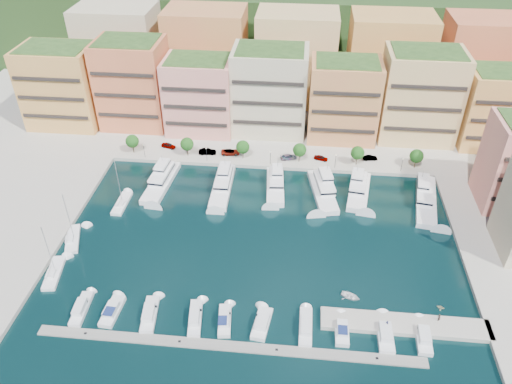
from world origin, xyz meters
TOP-DOWN VIEW (x-y plane):
  - ground at (0.00, 0.00)m, footprint 400.00×400.00m
  - north_quay at (0.00, 62.00)m, footprint 220.00×64.00m
  - hillside at (0.00, 110.00)m, footprint 240.00×40.00m
  - south_pontoon at (-3.00, -30.00)m, footprint 72.00×2.20m
  - finger_pier at (30.00, -22.00)m, footprint 32.00×5.00m
  - apartment_0 at (-66.00, 49.99)m, footprint 22.00×16.50m
  - apartment_1 at (-44.00, 51.99)m, footprint 20.00×16.50m
  - apartment_2 at (-23.00, 49.99)m, footprint 20.00×15.50m
  - apartment_3 at (-2.00, 51.99)m, footprint 22.00×16.50m
  - apartment_4 at (20.00, 49.99)m, footprint 20.00×15.50m
  - apartment_5 at (42.00, 51.99)m, footprint 22.00×16.50m
  - apartment_6 at (64.00, 49.99)m, footprint 20.00×15.50m
  - backblock_0 at (-55.00, 74.00)m, footprint 26.00×18.00m
  - backblock_1 at (-25.00, 74.00)m, footprint 26.00×18.00m
  - backblock_2 at (5.00, 74.00)m, footprint 26.00×18.00m
  - backblock_3 at (35.00, 74.00)m, footprint 26.00×18.00m
  - backblock_4 at (65.00, 74.00)m, footprint 26.00×18.00m
  - tree_0 at (-40.00, 33.50)m, footprint 3.80×3.80m
  - tree_1 at (-24.00, 33.50)m, footprint 3.80×3.80m
  - tree_2 at (-8.00, 33.50)m, footprint 3.80×3.80m
  - tree_3 at (8.00, 33.50)m, footprint 3.80×3.80m
  - tree_4 at (24.00, 33.50)m, footprint 3.80×3.80m
  - tree_5 at (40.00, 33.50)m, footprint 3.80×3.80m
  - lamppost_0 at (-36.00, 31.20)m, footprint 0.30×0.30m
  - lamppost_1 at (-18.00, 31.20)m, footprint 0.30×0.30m
  - lamppost_2 at (0.00, 31.20)m, footprint 0.30×0.30m
  - lamppost_3 at (18.00, 31.20)m, footprint 0.30×0.30m
  - lamppost_4 at (36.00, 31.20)m, footprint 0.30×0.30m
  - yacht_1 at (-28.31, 20.14)m, footprint 6.56×19.59m
  - yacht_2 at (-11.70, 20.04)m, footprint 4.88×19.61m
  - yacht_3 at (2.16, 21.45)m, footprint 5.68×16.79m
  - yacht_4 at (14.60, 20.39)m, footprint 8.35×19.28m
  - yacht_5 at (24.00, 21.32)m, footprint 7.30×17.31m
  - yacht_6 at (40.70, 19.22)m, footprint 8.05×21.83m
  - cruiser_0 at (-32.93, -24.59)m, footprint 2.79×8.64m
  - cruiser_1 at (-26.66, -24.60)m, footprint 3.23×7.76m
  - cruiser_2 at (-19.13, -24.60)m, footprint 3.62×9.15m
  - cruiser_3 at (-10.12, -24.60)m, footprint 3.47×9.03m
  - cruiser_4 at (-4.38, -24.60)m, footprint 3.23×7.84m
  - cruiser_5 at (2.80, -24.58)m, footprint 3.83×7.98m
  - cruiser_6 at (11.13, -24.60)m, footprint 2.43×8.99m
  - cruiser_7 at (17.93, -24.59)m, footprint 2.58×7.19m
  - cruiser_8 at (25.93, -24.60)m, footprint 2.84×8.85m
  - cruiser_9 at (32.94, -24.59)m, footprint 2.95×8.20m
  - sailboat_0 at (-42.59, -15.53)m, footprint 4.42×10.21m
  - sailboat_2 at (-36.03, 9.83)m, footprint 2.80×9.33m
  - sailboat_1 at (-42.99, -4.55)m, footprint 5.72×10.16m
  - tender_3 at (37.62, -16.81)m, footprint 1.92×1.79m
  - tender_0 at (20.03, -15.73)m, footprint 4.72×4.13m
  - car_0 at (-30.58, 37.17)m, footprint 4.63×2.84m
  - car_1 at (-18.53, 34.78)m, footprint 5.11×2.20m
  - car_2 at (-11.85, 35.32)m, footprint 5.69×3.16m
  - car_3 at (4.91, 34.42)m, footprint 5.08×3.44m
  - car_4 at (14.18, 34.89)m, footprint 4.26×2.67m
  - car_5 at (28.09, 36.33)m, footprint 4.20×2.01m
  - person_0 at (26.24, -23.43)m, footprint 0.76×0.77m
  - person_1 at (36.23, -20.70)m, footprint 0.99×0.95m

SIDE VIEW (x-z plane):
  - ground at x=0.00m, z-range 0.00..0.00m
  - north_quay at x=0.00m, z-range -1.00..1.00m
  - hillside at x=0.00m, z-range -29.00..29.00m
  - south_pontoon at x=-3.00m, z-range -0.17..0.17m
  - finger_pier at x=30.00m, z-range -1.00..1.00m
  - sailboat_0 at x=-42.59m, z-range -6.29..6.91m
  - sailboat_1 at x=-42.99m, z-range -6.29..6.91m
  - sailboat_2 at x=-36.03m, z-range -6.29..6.91m
  - tender_0 at x=20.03m, z-range 0.00..0.81m
  - tender_3 at x=37.62m, z-range 0.00..0.82m
  - cruiser_6 at x=11.13m, z-range -0.73..1.82m
  - cruiser_2 at x=-19.13m, z-range -0.73..1.82m
  - cruiser_8 at x=25.93m, z-range -0.73..1.82m
  - cruiser_3 at x=-10.12m, z-range -0.73..1.82m
  - cruiser_0 at x=-32.93m, z-range -0.73..1.82m
  - cruiser_9 at x=32.94m, z-range -0.73..1.82m
  - cruiser_5 at x=2.80m, z-range -0.73..1.82m
  - cruiser_4 at x=-4.38m, z-range -0.76..1.90m
  - cruiser_1 at x=-26.66m, z-range -0.76..1.90m
  - cruiser_7 at x=17.93m, z-range -0.76..1.90m
  - yacht_1 at x=-28.31m, z-range -2.56..4.74m
  - yacht_4 at x=14.60m, z-range -2.56..4.74m
  - yacht_6 at x=40.70m, z-range -2.44..4.86m
  - yacht_2 at x=-11.70m, z-range -2.44..4.86m
  - yacht_5 at x=24.00m, z-range -2.44..4.86m
  - yacht_3 at x=2.16m, z-range -2.44..4.86m
  - car_5 at x=28.09m, z-range 1.00..2.33m
  - car_4 at x=14.18m, z-range 1.00..2.35m
  - car_3 at x=4.91m, z-range 1.00..2.37m
  - car_0 at x=-30.58m, z-range 1.00..2.47m
  - car_2 at x=-11.85m, z-range 1.00..2.51m
  - person_1 at x=36.23m, z-range 1.00..2.61m
  - car_1 at x=-18.53m, z-range 1.00..2.64m
  - person_0 at x=26.24m, z-range 1.00..2.79m
  - lamppost_0 at x=-36.00m, z-range 1.73..5.93m
  - lamppost_1 at x=-18.00m, z-range 1.73..5.93m
  - lamppost_2 at x=0.00m, z-range 1.73..5.93m
  - lamppost_3 at x=18.00m, z-range 1.73..5.93m
  - lamppost_4 at x=36.00m, z-range 1.73..5.93m
  - tree_0 at x=-40.00m, z-range 1.92..7.57m
  - tree_1 at x=-24.00m, z-range 1.92..7.57m
  - tree_2 at x=-8.00m, z-range 1.92..7.57m
  - tree_3 at x=8.00m, z-range 1.92..7.57m
  - tree_4 at x=24.00m, z-range 1.92..7.57m
  - tree_5 at x=40.00m, z-range 1.92..7.57m
  - apartment_2 at x=-23.00m, z-range 0.91..23.71m
  - apartment_6 at x=64.00m, z-range 0.91..23.71m
  - apartment_4 at x=20.00m, z-range 0.91..24.71m
  - apartment_0 at x=-66.00m, z-range 0.91..25.71m
  - apartment_3 at x=-2.00m, z-range 0.91..26.71m
  - apartment_5 at x=42.00m, z-range 0.91..27.71m
  - apartment_1 at x=-44.00m, z-range 0.91..27.71m
  - backblock_0 at x=-55.00m, z-range 1.00..31.00m
  - backblock_1 at x=-25.00m, z-range 1.00..31.00m
  - backblock_2 at x=5.00m, z-range 1.00..31.00m
  - backblock_3 at x=35.00m, z-range 1.00..31.00m
  - backblock_4 at x=65.00m, z-range 1.00..31.00m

